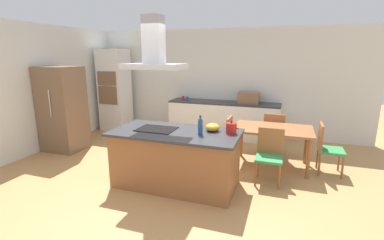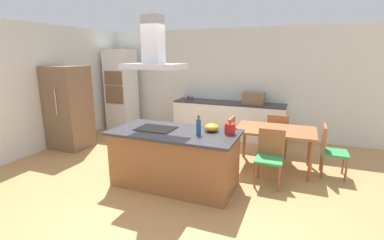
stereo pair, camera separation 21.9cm
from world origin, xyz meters
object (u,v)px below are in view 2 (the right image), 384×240
object	(u,v)px
chair_at_left_end	(226,136)
wall_oven_stack	(121,90)
coffee_mug_red	(188,98)
mixing_bowl	(212,128)
cooktop	(156,129)
chair_facing_back_wall	(278,132)
countertop_microwave	(254,98)
chair_facing_island	(270,153)
coffee_mug_blue	(192,98)
chair_at_right_end	(330,148)
refrigerator	(69,108)
tea_kettle	(230,129)
dining_table	(275,133)
range_hood	(154,52)
olive_oil_bottle	(199,127)

from	to	relation	value
chair_at_left_end	wall_oven_stack	bearing A→B (deg)	158.16
coffee_mug_red	mixing_bowl	bearing A→B (deg)	-60.69
cooktop	chair_facing_back_wall	distance (m)	2.64
countertop_microwave	chair_facing_island	xyz separation A→B (m)	(0.67, -2.26, -0.53)
coffee_mug_blue	chair_at_right_end	bearing A→B (deg)	-26.25
coffee_mug_red	refrigerator	size ratio (longest dim) A/B	0.05
cooktop	wall_oven_stack	bearing A→B (deg)	134.17
countertop_microwave	coffee_mug_red	bearing A→B (deg)	178.81
cooktop	chair_facing_island	distance (m)	1.89
mixing_bowl	chair_at_right_end	distance (m)	2.13
chair_facing_island	chair_facing_back_wall	xyz separation A→B (m)	(0.00, 1.33, 0.00)
refrigerator	coffee_mug_blue	bearing A→B (deg)	43.79
cooktop	mixing_bowl	xyz separation A→B (m)	(0.87, 0.20, 0.06)
chair_at_left_end	chair_facing_back_wall	bearing A→B (deg)	36.01
mixing_bowl	countertop_microwave	distance (m)	2.69
tea_kettle	chair_at_left_end	xyz separation A→B (m)	(-0.35, 1.12, -0.47)
cooktop	chair_facing_island	xyz separation A→B (m)	(1.73, 0.62, -0.40)
countertop_microwave	chair_facing_back_wall	bearing A→B (deg)	-54.20
coffee_mug_red	dining_table	distance (m)	2.90
refrigerator	range_hood	distance (m)	3.02
chair_facing_back_wall	chair_at_right_end	bearing A→B (deg)	-36.01
olive_oil_bottle	wall_oven_stack	bearing A→B (deg)	140.93
tea_kettle	countertop_microwave	distance (m)	2.72
olive_oil_bottle	coffee_mug_blue	size ratio (longest dim) A/B	3.25
cooktop	chair_facing_back_wall	bearing A→B (deg)	48.38
coffee_mug_red	chair_at_right_end	xyz separation A→B (m)	(3.30, -1.63, -0.44)
wall_oven_stack	dining_table	bearing A→B (deg)	-17.52
cooktop	countertop_microwave	world-z (taller)	countertop_microwave
coffee_mug_blue	dining_table	world-z (taller)	coffee_mug_blue
coffee_mug_blue	range_hood	distance (m)	3.12
dining_table	chair_at_right_end	distance (m)	0.93
olive_oil_bottle	coffee_mug_red	distance (m)	3.28
cooktop	coffee_mug_blue	xyz separation A→B (m)	(-0.52, 2.85, 0.04)
wall_oven_stack	chair_at_right_end	bearing A→B (deg)	-14.59
coffee_mug_blue	chair_at_left_end	size ratio (longest dim) A/B	0.10
wall_oven_stack	range_hood	world-z (taller)	range_hood
cooktop	olive_oil_bottle	bearing A→B (deg)	-3.75
wall_oven_stack	chair_facing_back_wall	distance (m)	4.40
coffee_mug_red	wall_oven_stack	bearing A→B (deg)	-172.01
countertop_microwave	mixing_bowl	bearing A→B (deg)	-94.12
tea_kettle	refrigerator	distance (m)	3.88
chair_facing_back_wall	dining_table	bearing A→B (deg)	-90.00
olive_oil_bottle	wall_oven_stack	distance (m)	4.28
refrigerator	chair_at_left_end	size ratio (longest dim) A/B	2.04
mixing_bowl	chair_at_left_end	distance (m)	1.18
chair_at_left_end	chair_facing_back_wall	size ratio (longest dim) A/B	1.00
cooktop	dining_table	bearing A→B (deg)	36.58
tea_kettle	chair_facing_back_wall	world-z (taller)	tea_kettle
tea_kettle	range_hood	xyz separation A→B (m)	(-1.17, -0.16, 1.12)
coffee_mug_red	chair_facing_back_wall	xyz separation A→B (m)	(2.39, -0.96, -0.44)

